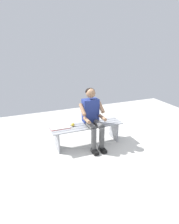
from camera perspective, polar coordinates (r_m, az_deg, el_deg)
ground_plane at (r=3.47m, az=-12.19°, el=-19.94°), size 10.00×7.00×0.04m
bench_near at (r=4.34m, az=-0.75°, el=-5.16°), size 1.59×0.42×0.46m
person_seated at (r=4.15m, az=0.90°, el=-1.09°), size 0.50×0.69×1.26m
apple at (r=4.23m, az=-4.85°, el=-3.64°), size 0.08×0.08×0.08m
book_open at (r=4.17m, az=-8.37°, el=-4.56°), size 0.41×0.16×0.02m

